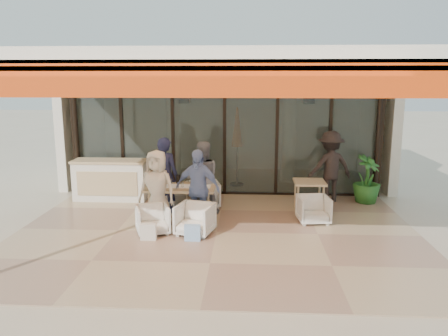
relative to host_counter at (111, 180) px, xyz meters
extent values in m
plane|color=#C6B293|center=(2.84, -2.30, -0.53)|extent=(70.00, 70.00, 0.00)
cube|color=tan|center=(2.84, -2.30, -0.53)|extent=(8.00, 6.00, 0.01)
cube|color=silver|center=(2.84, -2.30, 2.77)|extent=(8.00, 6.00, 0.20)
cube|color=#DB3D0B|center=(2.84, -5.24, 2.49)|extent=(8.00, 0.12, 0.45)
cube|color=orange|center=(2.84, -4.55, 2.61)|extent=(8.00, 1.50, 0.06)
cylinder|color=black|center=(-1.04, 0.58, 1.07)|extent=(0.12, 0.12, 3.20)
cylinder|color=black|center=(6.72, 0.58, 1.07)|extent=(0.12, 0.12, 3.20)
cube|color=#9EADA3|center=(2.84, 0.70, 1.07)|extent=(8.00, 0.03, 3.20)
cube|color=black|center=(2.84, 0.70, -0.49)|extent=(8.00, 0.10, 0.08)
cube|color=black|center=(2.84, 0.70, 2.63)|extent=(8.00, 0.10, 0.08)
cube|color=black|center=(-1.16, 0.70, 1.07)|extent=(0.08, 0.10, 3.20)
cube|color=black|center=(0.14, 0.70, 1.07)|extent=(0.08, 0.10, 3.20)
cube|color=black|center=(1.49, 0.70, 1.07)|extent=(0.08, 0.10, 3.20)
cube|color=black|center=(2.84, 0.70, 1.07)|extent=(0.08, 0.10, 3.20)
cube|color=black|center=(4.19, 0.70, 1.07)|extent=(0.08, 0.10, 3.20)
cube|color=black|center=(5.54, 0.70, 1.07)|extent=(0.08, 0.10, 3.20)
cube|color=black|center=(6.84, 0.70, 1.07)|extent=(0.08, 0.10, 3.20)
cube|color=silver|center=(2.84, 4.20, 1.17)|extent=(9.00, 0.25, 3.40)
cube|color=silver|center=(-1.56, 2.45, 1.17)|extent=(0.25, 3.50, 3.40)
cube|color=silver|center=(7.24, 2.45, 1.17)|extent=(0.25, 3.50, 3.40)
cube|color=silver|center=(2.84, 2.45, 2.87)|extent=(9.00, 3.50, 0.25)
cube|color=#D3B781|center=(2.84, 2.45, -0.52)|extent=(8.00, 3.50, 0.02)
cylinder|color=silver|center=(1.24, 2.30, 0.97)|extent=(0.40, 0.40, 3.00)
cylinder|color=silver|center=(4.64, 2.30, 0.97)|extent=(0.40, 0.40, 3.00)
cylinder|color=black|center=(1.64, 1.90, 2.47)|extent=(0.03, 0.03, 0.70)
cube|color=black|center=(1.64, 1.90, 2.02)|extent=(0.30, 0.30, 0.40)
sphere|color=#FFBF72|center=(1.64, 1.90, 2.02)|extent=(0.18, 0.18, 0.18)
cylinder|color=black|center=(5.14, 1.90, 2.47)|extent=(0.03, 0.03, 0.70)
cube|color=black|center=(5.14, 1.90, 2.02)|extent=(0.30, 0.30, 0.40)
sphere|color=#FFBF72|center=(5.14, 1.90, 2.02)|extent=(0.18, 0.18, 0.18)
cylinder|color=black|center=(3.14, 1.70, -0.48)|extent=(0.40, 0.40, 0.05)
cylinder|color=black|center=(3.14, 1.70, 0.52)|extent=(0.04, 0.04, 2.10)
cone|color=orange|center=(3.14, 1.70, 1.17)|extent=(0.32, 0.32, 1.10)
cube|color=silver|center=(0.00, 0.00, -0.03)|extent=(1.80, 0.60, 1.00)
cube|color=#D3B781|center=(0.00, 0.00, 0.48)|extent=(1.85, 0.65, 0.06)
cube|color=#D3B781|center=(0.00, -0.31, -0.03)|extent=(1.50, 0.02, 0.60)
cube|color=#D3B781|center=(2.00, -1.44, 0.19)|extent=(1.50, 0.90, 0.05)
cube|color=white|center=(2.00, -1.44, 0.21)|extent=(1.30, 0.35, 0.01)
cylinder|color=#D3B781|center=(1.38, -1.76, -0.18)|extent=(0.06, 0.06, 0.70)
cylinder|color=#D3B781|center=(2.62, -1.76, -0.18)|extent=(0.06, 0.06, 0.70)
cylinder|color=#D3B781|center=(1.38, -1.12, -0.18)|extent=(0.06, 0.06, 0.70)
cylinder|color=#D3B781|center=(2.62, -1.12, -0.18)|extent=(0.06, 0.06, 0.70)
cylinder|color=white|center=(1.55, -1.59, 0.27)|extent=(0.06, 0.06, 0.11)
cylinder|color=white|center=(1.75, -1.24, 0.27)|extent=(0.06, 0.06, 0.11)
cylinder|color=white|center=(2.05, -1.54, 0.27)|extent=(0.06, 0.06, 0.11)
cylinder|color=white|center=(2.30, -1.26, 0.27)|extent=(0.06, 0.06, 0.11)
cylinder|color=white|center=(2.50, -1.64, 0.27)|extent=(0.06, 0.06, 0.11)
cylinder|color=#944F15|center=(1.45, -1.29, 0.30)|extent=(0.07, 0.07, 0.16)
cylinder|color=black|center=(1.90, -1.16, 0.30)|extent=(0.09, 0.09, 0.17)
cylinder|color=black|center=(1.90, -1.16, 0.39)|extent=(0.10, 0.10, 0.01)
cylinder|color=white|center=(1.55, -1.74, 0.22)|extent=(0.22, 0.22, 0.01)
cylinder|color=white|center=(2.45, -1.74, 0.22)|extent=(0.22, 0.22, 0.01)
cylinder|color=white|center=(1.55, -1.12, 0.22)|extent=(0.22, 0.22, 0.01)
cylinder|color=white|center=(2.45, -1.12, 0.22)|extent=(0.22, 0.22, 0.01)
imported|color=white|center=(1.58, -0.49, -0.19)|extent=(0.84, 0.82, 0.69)
imported|color=white|center=(2.42, -0.49, -0.18)|extent=(0.81, 0.78, 0.70)
imported|color=white|center=(1.58, -2.39, -0.21)|extent=(0.78, 0.76, 0.64)
imported|color=white|center=(2.42, -2.39, -0.19)|extent=(0.81, 0.77, 0.69)
imported|color=#191C37|center=(1.58, -0.99, 0.35)|extent=(0.74, 0.60, 1.76)
imported|color=slate|center=(2.42, -0.99, 0.30)|extent=(0.93, 0.79, 1.66)
imported|color=beige|center=(1.58, -1.89, 0.27)|extent=(0.88, 0.68, 1.60)
imported|color=#7890C8|center=(2.42, -1.89, 0.28)|extent=(1.03, 0.63, 1.63)
cube|color=silver|center=(1.58, -2.79, -0.36)|extent=(0.30, 0.10, 0.34)
cube|color=#99BFD8|center=(2.42, -2.79, -0.36)|extent=(0.30, 0.10, 0.34)
cube|color=#D3B781|center=(4.85, -0.79, 0.19)|extent=(0.70, 0.70, 0.05)
cylinder|color=#D3B781|center=(4.57, -1.07, -0.18)|extent=(0.05, 0.05, 0.70)
cylinder|color=#D3B781|center=(5.13, -1.07, -0.18)|extent=(0.05, 0.05, 0.70)
cylinder|color=#D3B781|center=(4.57, -0.51, -0.18)|extent=(0.05, 0.05, 0.70)
cylinder|color=#D3B781|center=(5.13, -0.51, -0.18)|extent=(0.05, 0.05, 0.70)
imported|color=white|center=(4.85, -1.54, -0.20)|extent=(0.70, 0.66, 0.66)
imported|color=black|center=(5.49, 0.18, 0.36)|extent=(1.29, 0.97, 1.78)
imported|color=#1E5919|center=(6.38, 0.08, 0.07)|extent=(0.95, 0.95, 1.20)
camera|label=1|loc=(3.44, -10.54, 2.48)|focal=35.00mm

